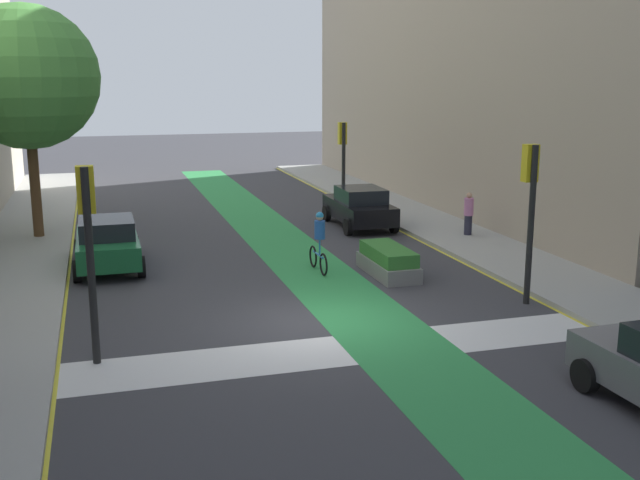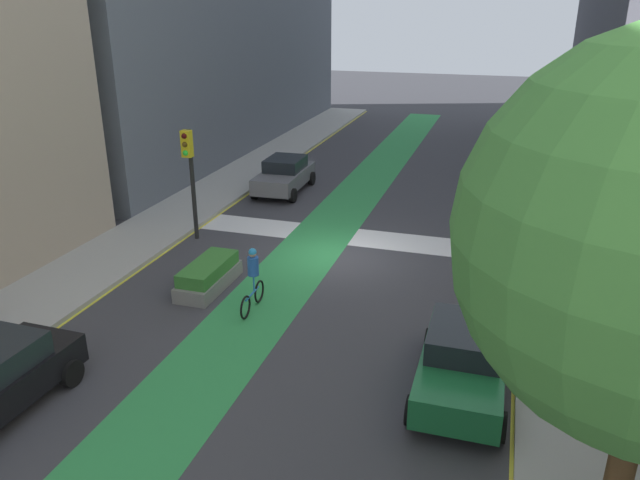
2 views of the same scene
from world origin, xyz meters
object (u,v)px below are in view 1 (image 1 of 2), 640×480
at_px(car_green_left_far, 107,243).
at_px(pedestrian_sidewalk_right_a, 469,213).
at_px(median_planter, 388,262).
at_px(cyclist_in_lane, 319,241).
at_px(traffic_signal_near_right, 530,193).
at_px(car_black_right_far, 359,207).
at_px(traffic_signal_near_left, 88,226).
at_px(street_tree_near, 26,77).
at_px(traffic_signal_far_right, 343,148).

relative_size(car_green_left_far, pedestrian_sidewalk_right_a, 2.72).
bearing_deg(median_planter, cyclist_in_lane, 154.77).
xyz_separation_m(traffic_signal_near_right, car_black_right_far, (-0.82, 10.64, -2.09)).
height_order(traffic_signal_near_right, traffic_signal_near_left, traffic_signal_near_right).
bearing_deg(traffic_signal_near_left, traffic_signal_near_right, 6.03).
distance_m(traffic_signal_near_right, cyclist_in_lane, 6.48).
bearing_deg(pedestrian_sidewalk_right_a, car_black_right_far, 134.08).
xyz_separation_m(car_black_right_far, street_tree_near, (-11.86, 1.03, 4.93)).
height_order(cyclist_in_lane, median_planter, cyclist_in_lane).
distance_m(traffic_signal_near_left, street_tree_near, 13.27).
xyz_separation_m(cyclist_in_lane, pedestrian_sidewalk_right_a, (6.51, 3.00, -0.04)).
distance_m(traffic_signal_near_right, median_planter, 4.99).
bearing_deg(pedestrian_sidewalk_right_a, traffic_signal_near_right, -106.67).
distance_m(car_green_left_far, street_tree_near, 7.32).
relative_size(pedestrian_sidewalk_right_a, street_tree_near, 0.19).
xyz_separation_m(pedestrian_sidewalk_right_a, median_planter, (-4.63, -3.89, -0.53)).
bearing_deg(pedestrian_sidewalk_right_a, street_tree_near, 164.31).
bearing_deg(cyclist_in_lane, traffic_signal_far_right, 68.16).
distance_m(traffic_signal_near_right, car_green_left_far, 12.55).
bearing_deg(traffic_signal_far_right, pedestrian_sidewalk_right_a, -71.01).
xyz_separation_m(traffic_signal_far_right, pedestrian_sidewalk_right_a, (2.45, -7.13, -1.75)).
bearing_deg(traffic_signal_near_left, car_green_left_far, 87.15).
relative_size(traffic_signal_near_left, car_green_left_far, 0.97).
distance_m(traffic_signal_near_right, traffic_signal_far_right, 14.62).
height_order(pedestrian_sidewalk_right_a, median_planter, pedestrian_sidewalk_right_a).
height_order(car_black_right_far, cyclist_in_lane, cyclist_in_lane).
xyz_separation_m(traffic_signal_near_right, median_planter, (-2.39, 3.60, -2.49)).
height_order(car_black_right_far, street_tree_near, street_tree_near).
height_order(car_green_left_far, pedestrian_sidewalk_right_a, pedestrian_sidewalk_right_a).
distance_m(car_green_left_far, median_planter, 8.59).
relative_size(traffic_signal_near_right, car_black_right_far, 0.97).
bearing_deg(median_planter, pedestrian_sidewalk_right_a, 40.01).
relative_size(traffic_signal_near_left, median_planter, 1.51).
xyz_separation_m(traffic_signal_near_right, pedestrian_sidewalk_right_a, (2.24, 7.49, -1.96)).
bearing_deg(cyclist_in_lane, traffic_signal_near_left, -139.07).
relative_size(car_black_right_far, street_tree_near, 0.52).
xyz_separation_m(traffic_signal_near_left, traffic_signal_far_right, (10.54, 15.75, -0.17)).
distance_m(car_green_left_far, pedestrian_sidewalk_right_a, 12.62).
relative_size(traffic_signal_near_left, street_tree_near, 0.50).
height_order(car_green_left_far, cyclist_in_lane, cyclist_in_lane).
bearing_deg(cyclist_in_lane, street_tree_near, 139.44).
relative_size(traffic_signal_near_right, traffic_signal_far_right, 1.08).
distance_m(traffic_signal_near_right, car_black_right_far, 10.88).
relative_size(traffic_signal_far_right, car_black_right_far, 0.90).
xyz_separation_m(car_black_right_far, cyclist_in_lane, (-3.45, -6.16, 0.17)).
height_order(traffic_signal_far_right, street_tree_near, street_tree_near).
distance_m(traffic_signal_far_right, car_green_left_far, 12.95).
xyz_separation_m(cyclist_in_lane, street_tree_near, (-8.40, 7.19, 4.77)).
bearing_deg(traffic_signal_near_left, cyclist_in_lane, 40.93).
bearing_deg(street_tree_near, median_planter, -38.16).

